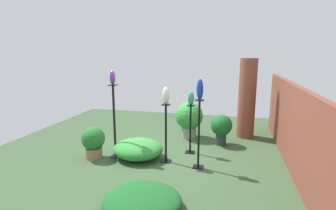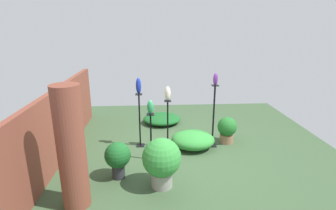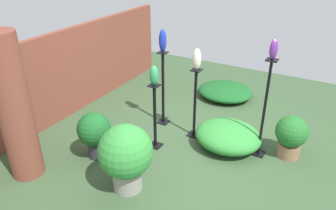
% 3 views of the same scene
% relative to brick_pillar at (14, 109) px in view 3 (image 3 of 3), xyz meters
% --- Properties ---
extents(ground_plane, '(8.00, 8.00, 0.00)m').
position_rel_brick_pillar_xyz_m(ground_plane, '(1.75, -1.81, -1.04)').
color(ground_plane, '#385133').
extents(brick_wall_back, '(5.60, 0.12, 1.62)m').
position_rel_brick_pillar_xyz_m(brick_wall_back, '(1.75, 0.79, -0.23)').
color(brick_wall_back, brown).
rests_on(brick_wall_back, ground).
extents(brick_pillar, '(0.45, 0.45, 2.09)m').
position_rel_brick_pillar_xyz_m(brick_pillar, '(0.00, 0.00, 0.00)').
color(brick_pillar, brown).
rests_on(brick_pillar, ground).
extents(pedestal_cobalt, '(0.20, 0.20, 1.36)m').
position_rel_brick_pillar_xyz_m(pedestal_cobalt, '(2.23, -0.98, -0.42)').
color(pedestal_cobalt, black).
rests_on(pedestal_cobalt, ground).
extents(pedestal_jade, '(0.20, 0.20, 1.09)m').
position_rel_brick_pillar_xyz_m(pedestal_jade, '(1.50, -1.25, -0.55)').
color(pedestal_jade, black).
rests_on(pedestal_jade, ground).
extents(pedestal_ivory, '(0.20, 0.20, 1.22)m').
position_rel_brick_pillar_xyz_m(pedestal_ivory, '(2.11, -1.66, -0.49)').
color(pedestal_ivory, black).
rests_on(pedestal_ivory, ground).
extents(pedestal_violet, '(0.20, 0.20, 1.57)m').
position_rel_brick_pillar_xyz_m(pedestal_violet, '(2.11, -2.79, -0.31)').
color(pedestal_violet, black).
rests_on(pedestal_violet, ground).
extents(art_vase_cobalt, '(0.13, 0.13, 0.40)m').
position_rel_brick_pillar_xyz_m(art_vase_cobalt, '(2.23, -0.98, 0.51)').
color(art_vase_cobalt, '#192D9E').
rests_on(art_vase_cobalt, pedestal_cobalt).
extents(art_vase_jade, '(0.13, 0.14, 0.31)m').
position_rel_brick_pillar_xyz_m(art_vase_jade, '(1.50, -1.25, 0.21)').
color(art_vase_jade, '#2D9356').
rests_on(art_vase_jade, pedestal_jade).
extents(art_vase_ivory, '(0.13, 0.14, 0.34)m').
position_rel_brick_pillar_xyz_m(art_vase_ivory, '(2.11, -1.66, 0.34)').
color(art_vase_ivory, beige).
rests_on(art_vase_ivory, pedestal_ivory).
extents(art_vase_violet, '(0.12, 0.11, 0.29)m').
position_rel_brick_pillar_xyz_m(art_vase_violet, '(2.11, -2.79, 0.68)').
color(art_vase_violet, '#6B2D8C').
rests_on(art_vase_violet, pedestal_violet).
extents(potted_plant_near_pillar, '(0.51, 0.51, 0.75)m').
position_rel_brick_pillar_xyz_m(potted_plant_near_pillar, '(0.80, -0.60, -0.59)').
color(potted_plant_near_pillar, '#2D2D33').
rests_on(potted_plant_near_pillar, ground).
extents(potted_plant_front_left, '(0.73, 0.73, 0.96)m').
position_rel_brick_pillar_xyz_m(potted_plant_front_left, '(0.45, -1.45, -0.49)').
color(potted_plant_front_left, gray).
rests_on(potted_plant_front_left, ground).
extents(potted_plant_front_right, '(0.49, 0.49, 0.69)m').
position_rel_brick_pillar_xyz_m(potted_plant_front_right, '(2.30, -3.21, -0.67)').
color(potted_plant_front_right, '#936B4C').
rests_on(potted_plant_front_right, ground).
extents(foliage_bed_east, '(1.06, 1.15, 0.28)m').
position_rel_brick_pillar_xyz_m(foliage_bed_east, '(3.82, -1.59, -0.91)').
color(foliage_bed_east, '#195923').
rests_on(foliage_bed_east, ground).
extents(foliage_bed_west, '(0.96, 1.07, 0.41)m').
position_rel_brick_pillar_xyz_m(foliage_bed_west, '(2.06, -2.29, -0.84)').
color(foliage_bed_west, '#338C38').
rests_on(foliage_bed_west, ground).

